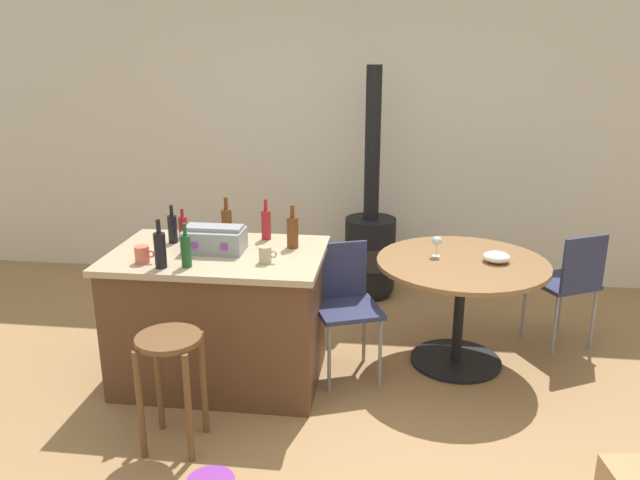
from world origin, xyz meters
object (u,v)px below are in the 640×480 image
at_px(bottle_1, 183,226).
at_px(bottle_3, 173,228).
at_px(dining_table, 461,285).
at_px(bottle_6, 227,224).
at_px(kitchen_island, 220,316).
at_px(bottle_2, 266,224).
at_px(wooden_stool, 171,365).
at_px(bottle_5, 186,250).
at_px(bottle_4, 160,249).
at_px(wood_stove, 370,241).
at_px(folding_chair_near, 569,280).
at_px(folding_chair_far, 345,299).
at_px(toolbox, 214,239).
at_px(bottle_0, 293,231).
at_px(serving_bowl, 496,257).
at_px(cup_0, 265,255).
at_px(cup_1, 142,254).
at_px(wine_glass, 437,242).

bearing_deg(bottle_1, bottle_3, -103.56).
bearing_deg(dining_table, bottle_1, -175.89).
height_order(bottle_3, bottle_6, bottle_6).
distance_m(kitchen_island, bottle_2, 0.68).
xyz_separation_m(wooden_stool, bottle_5, (-0.04, 0.46, 0.50)).
xyz_separation_m(kitchen_island, bottle_4, (-0.24, -0.32, 0.55)).
distance_m(kitchen_island, wood_stove, 1.83).
bearing_deg(bottle_3, folding_chair_near, 12.34).
relative_size(folding_chair_far, bottle_3, 3.48).
xyz_separation_m(dining_table, toolbox, (-1.58, -0.40, 0.38)).
bearing_deg(folding_chair_far, wooden_stool, -132.26).
xyz_separation_m(wood_stove, bottle_2, (-0.64, -1.28, 0.50)).
bearing_deg(folding_chair_near, bottle_6, -168.23).
xyz_separation_m(folding_chair_far, bottle_0, (-0.34, -0.04, 0.46)).
distance_m(folding_chair_far, bottle_6, 0.93).
bearing_deg(bottle_5, kitchen_island, 71.48).
relative_size(toolbox, serving_bowl, 2.08).
bearing_deg(bottle_2, folding_chair_far, -12.40).
relative_size(dining_table, wood_stove, 0.58).
relative_size(bottle_3, bottle_4, 0.87).
relative_size(wooden_stool, bottle_1, 3.27).
bearing_deg(dining_table, bottle_6, -174.40).
xyz_separation_m(folding_chair_far, bottle_6, (-0.80, 0.07, 0.47)).
bearing_deg(folding_chair_far, bottle_2, 167.60).
bearing_deg(folding_chair_near, bottle_4, -157.62).
bearing_deg(bottle_4, serving_bowl, 19.98).
xyz_separation_m(kitchen_island, wood_stove, (0.90, 1.59, 0.05)).
relative_size(dining_table, bottle_6, 3.89).
height_order(dining_table, bottle_1, bottle_1).
relative_size(cup_0, serving_bowl, 0.62).
height_order(bottle_0, bottle_2, bottle_0).
relative_size(kitchen_island, cup_0, 12.05).
bearing_deg(cup_1, folding_chair_near, 20.07).
xyz_separation_m(wooden_stool, wood_stove, (0.95, 2.34, 0.00)).
height_order(toolbox, wine_glass, toolbox).
height_order(wooden_stool, folding_chair_near, folding_chair_near).
bearing_deg(dining_table, cup_0, -154.84).
xyz_separation_m(wood_stove, serving_bowl, (0.89, -1.18, 0.29)).
bearing_deg(serving_bowl, folding_chair_far, -167.18).
height_order(bottle_2, wine_glass, bottle_2).
distance_m(folding_chair_near, bottle_3, 2.80).
relative_size(folding_chair_far, toolbox, 2.36).
bearing_deg(serving_bowl, dining_table, -178.77).
bearing_deg(wood_stove, dining_table, -60.40).
height_order(bottle_5, wine_glass, bottle_5).
bearing_deg(serving_bowl, wood_stove, 127.12).
bearing_deg(bottle_6, bottle_1, 176.56).
bearing_deg(cup_1, bottle_3, 84.09).
bearing_deg(cup_1, wood_stove, 55.23).
bearing_deg(bottle_5, bottle_0, 38.48).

